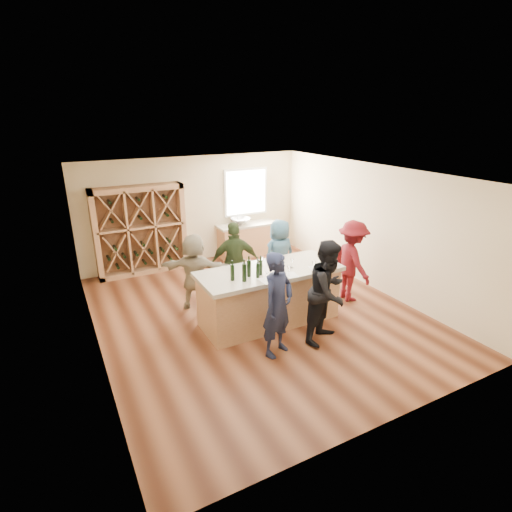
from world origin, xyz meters
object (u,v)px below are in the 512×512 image
person_near_right (328,292)px  person_server (352,261)px  wine_bottle_d (258,270)px  wine_bottle_e (261,267)px  sink (241,221)px  wine_bottle_c (249,268)px  person_far_left (195,271)px  wine_bottle_f (280,267)px  wine_bottle_a (232,273)px  wine_bottle_b (244,273)px  person_far_right (279,255)px  tasting_counter_base (269,297)px  person_near_left (278,305)px  wine_rack (140,231)px  person_far_mid (235,263)px

person_near_right → person_server: (1.45, 1.07, -0.05)m
wine_bottle_d → wine_bottle_e: (0.10, 0.09, 0.01)m
sink → wine_bottle_c: (-1.62, -3.71, 0.22)m
wine_bottle_d → person_far_left: 1.66m
wine_bottle_e → wine_bottle_f: size_ratio=0.95×
person_server → wine_bottle_a: bearing=100.5°
wine_bottle_a → wine_bottle_b: wine_bottle_b is taller
sink → person_far_right: 2.37m
wine_bottle_d → person_near_right: bearing=-40.3°
wine_bottle_c → person_server: size_ratio=0.17×
tasting_counter_base → wine_bottle_f: wine_bottle_f is taller
wine_bottle_d → person_far_left: size_ratio=0.17×
tasting_counter_base → person_near_left: (-0.42, -1.02, 0.40)m
wine_rack → person_near_left: bearing=-76.2°
person_near_left → person_near_right: 1.00m
wine_rack → wine_bottle_f: size_ratio=7.33×
wine_rack → person_far_mid: bearing=-62.1°
wine_bottle_a → person_near_right: size_ratio=0.16×
wine_bottle_d → person_server: 2.44m
person_near_left → wine_bottle_f: size_ratio=5.99×
person_near_left → sink: bearing=47.7°
sink → person_far_left: 3.23m
wine_bottle_d → person_far_left: person_far_left is taller
person_near_left → wine_bottle_b: bearing=84.1°
tasting_counter_base → wine_bottle_b: wine_bottle_b is taller
tasting_counter_base → wine_rack: bearing=113.3°
person_far_right → person_near_right: bearing=75.2°
sink → person_far_left: bearing=-132.5°
wine_bottle_f → person_server: bearing=9.5°
tasting_counter_base → wine_bottle_e: 0.79m
tasting_counter_base → person_far_mid: bearing=101.0°
person_far_mid → wine_bottle_c: bearing=92.8°
person_server → person_far_mid: 2.47m
sink → wine_bottle_d: size_ratio=2.00×
wine_rack → person_near_right: wine_rack is taller
wine_bottle_d → person_near_left: size_ratio=0.15×
wine_rack → person_far_right: (2.54, -2.42, -0.29)m
wine_rack → wine_bottle_d: bearing=-72.9°
person_far_right → wine_bottle_a: bearing=32.6°
wine_bottle_b → wine_bottle_e: bearing=17.8°
wine_rack → wine_bottle_f: bearing=-67.7°
person_far_mid → person_near_right: bearing=126.2°
wine_bottle_e → person_far_right: bearing=48.3°
wine_rack → wine_bottle_d: size_ratio=8.10×
person_server → person_far_mid: person_server is taller
tasting_counter_base → wine_bottle_d: size_ratio=9.57×
wine_bottle_e → person_far_left: bearing=119.6°
wine_bottle_b → wine_bottle_c: bearing=43.0°
sink → person_server: (0.90, -3.57, -0.13)m
wine_bottle_f → tasting_counter_base: bearing=99.5°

